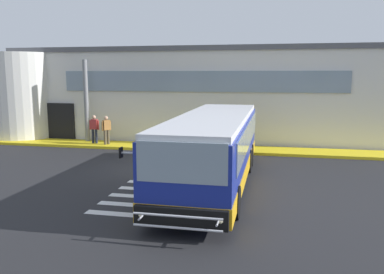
{
  "coord_description": "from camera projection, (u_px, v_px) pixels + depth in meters",
  "views": [
    {
      "loc": [
        5.45,
        -16.85,
        4.22
      ],
      "look_at": [
        1.9,
        -0.1,
        1.5
      ],
      "focal_mm": 37.12,
      "sensor_mm": 36.0,
      "label": 1
    }
  ],
  "objects": [
    {
      "name": "ground_plane",
      "position": [
        152.0,
        168.0,
        18.06
      ],
      "size": [
        80.0,
        90.0,
        0.02
      ],
      "primitive_type": "cube",
      "color": "#232326",
      "rests_on": "ground"
    },
    {
      "name": "bay_paint_stripes",
      "position": [
        170.0,
        198.0,
        13.59
      ],
      "size": [
        4.4,
        3.96,
        0.01
      ],
      "color": "silver",
      "rests_on": "ground"
    },
    {
      "name": "terminal_building",
      "position": [
        191.0,
        92.0,
        28.99
      ],
      "size": [
        24.57,
        13.8,
        5.86
      ],
      "color": "silver",
      "rests_on": "ground"
    },
    {
      "name": "boarding_curb",
      "position": [
        177.0,
        147.0,
        22.68
      ],
      "size": [
        26.77,
        2.0,
        0.15
      ],
      "primitive_type": "cube",
      "color": "yellow",
      "rests_on": "ground"
    },
    {
      "name": "entry_support_column",
      "position": [
        86.0,
        101.0,
        24.06
      ],
      "size": [
        0.28,
        0.28,
        4.93
      ],
      "primitive_type": "cylinder",
      "color": "slate",
      "rests_on": "boarding_curb"
    },
    {
      "name": "bus_main_foreground",
      "position": [
        213.0,
        150.0,
        15.14
      ],
      "size": [
        3.04,
        11.22,
        2.7
      ],
      "color": "navy",
      "rests_on": "ground"
    },
    {
      "name": "passenger_near_column",
      "position": [
        94.0,
        128.0,
        23.47
      ],
      "size": [
        0.59,
        0.25,
        1.68
      ],
      "color": "#1E2338",
      "rests_on": "boarding_curb"
    },
    {
      "name": "passenger_by_doorway",
      "position": [
        106.0,
        128.0,
        23.11
      ],
      "size": [
        0.5,
        0.52,
        1.68
      ],
      "color": "#4C4233",
      "rests_on": "boarding_curb"
    },
    {
      "name": "safety_bollard_yellow",
      "position": [
        197.0,
        145.0,
        21.18
      ],
      "size": [
        0.18,
        0.18,
        0.9
      ],
      "primitive_type": "cylinder",
      "color": "yellow",
      "rests_on": "ground"
    }
  ]
}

